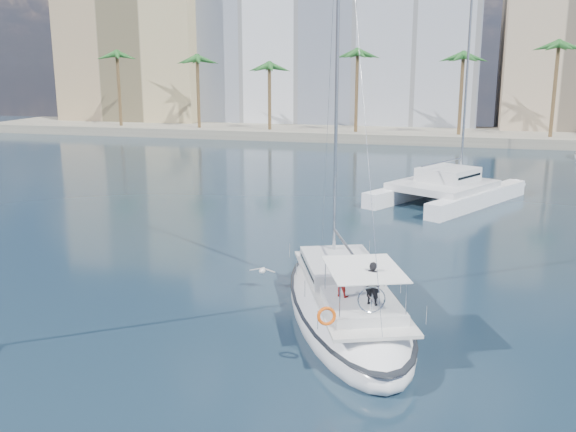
# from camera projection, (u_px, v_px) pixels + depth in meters

# --- Properties ---
(ground) EXTENTS (160.00, 160.00, 0.00)m
(ground) POSITION_uv_depth(u_px,v_px,m) (302.00, 298.00, 27.85)
(ground) COLOR black
(ground) RESTS_ON ground
(quay) EXTENTS (120.00, 14.00, 1.20)m
(quay) POSITION_uv_depth(u_px,v_px,m) (406.00, 134.00, 85.17)
(quay) COLOR gray
(quay) RESTS_ON ground
(building_modern) EXTENTS (42.00, 16.00, 28.00)m
(building_modern) POSITION_uv_depth(u_px,v_px,m) (335.00, 34.00, 96.22)
(building_modern) COLOR white
(building_modern) RESTS_ON ground
(building_tan_left) EXTENTS (22.00, 14.00, 22.00)m
(building_tan_left) POSITION_uv_depth(u_px,v_px,m) (141.00, 55.00, 100.37)
(building_tan_left) COLOR tan
(building_tan_left) RESTS_ON ground
(palm_left) EXTENTS (3.60, 3.60, 12.30)m
(palm_left) POSITION_uv_depth(u_px,v_px,m) (154.00, 60.00, 87.31)
(palm_left) COLOR brown
(palm_left) RESTS_ON ground
(palm_centre) EXTENTS (3.60, 3.60, 12.30)m
(palm_centre) POSITION_uv_depth(u_px,v_px,m) (407.00, 59.00, 79.13)
(palm_centre) COLOR brown
(palm_centre) RESTS_ON ground
(main_sloop) EXTENTS (8.58, 13.75, 19.47)m
(main_sloop) POSITION_uv_depth(u_px,v_px,m) (346.00, 305.00, 25.46)
(main_sloop) COLOR white
(main_sloop) RESTS_ON ground
(catamaran) EXTENTS (11.52, 13.90, 18.10)m
(catamaran) POSITION_uv_depth(u_px,v_px,m) (446.00, 186.00, 46.78)
(catamaran) COLOR white
(catamaran) RESTS_ON ground
(seagull) EXTENTS (1.20, 0.52, 0.22)m
(seagull) POSITION_uv_depth(u_px,v_px,m) (263.00, 270.00, 28.68)
(seagull) COLOR silver
(seagull) RESTS_ON ground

